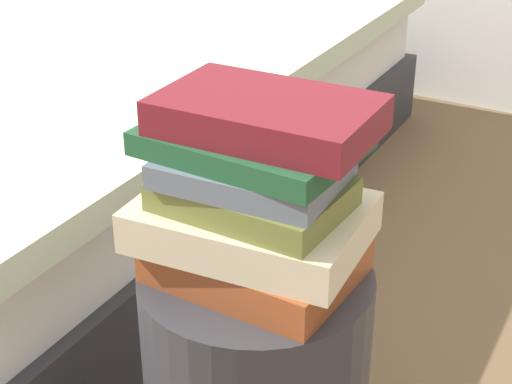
# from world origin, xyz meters

# --- Properties ---
(bed) EXTENTS (1.60, 2.06, 0.62)m
(bed) POSITION_xyz_m (-1.12, 0.75, 0.23)
(bed) COLOR #2D2D33
(bed) RESTS_ON ground_plane
(book_rust) EXTENTS (0.26, 0.20, 0.05)m
(book_rust) POSITION_xyz_m (-0.00, -0.00, 0.48)
(book_rust) COLOR #994723
(book_rust) RESTS_ON side_table
(book_cream) EXTENTS (0.31, 0.24, 0.06)m
(book_cream) POSITION_xyz_m (-0.01, 0.00, 0.54)
(book_cream) COLOR beige
(book_cream) RESTS_ON book_rust
(book_olive) EXTENTS (0.23, 0.17, 0.04)m
(book_olive) POSITION_xyz_m (-0.00, -0.01, 0.59)
(book_olive) COLOR olive
(book_olive) RESTS_ON book_cream
(book_slate) EXTENTS (0.23, 0.18, 0.03)m
(book_slate) POSITION_xyz_m (0.00, -0.01, 0.62)
(book_slate) COLOR slate
(book_slate) RESTS_ON book_olive
(book_forest) EXTENTS (0.27, 0.20, 0.03)m
(book_forest) POSITION_xyz_m (-0.01, 0.01, 0.65)
(book_forest) COLOR #1E512D
(book_forest) RESTS_ON book_slate
(book_maroon) EXTENTS (0.28, 0.18, 0.05)m
(book_maroon) POSITION_xyz_m (0.01, 0.01, 0.69)
(book_maroon) COLOR maroon
(book_maroon) RESTS_ON book_forest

